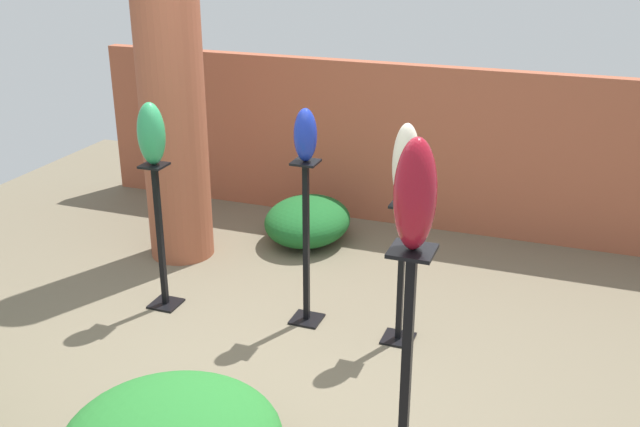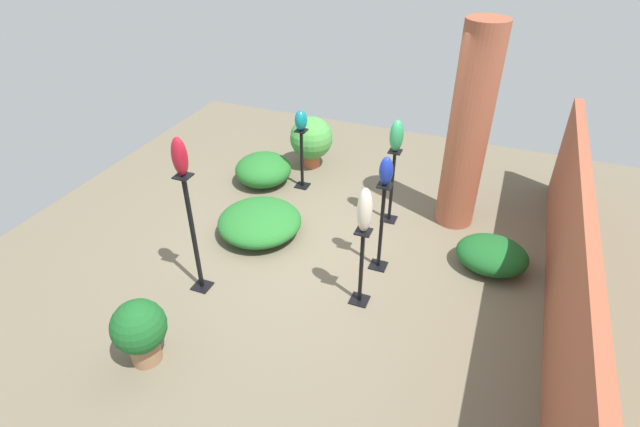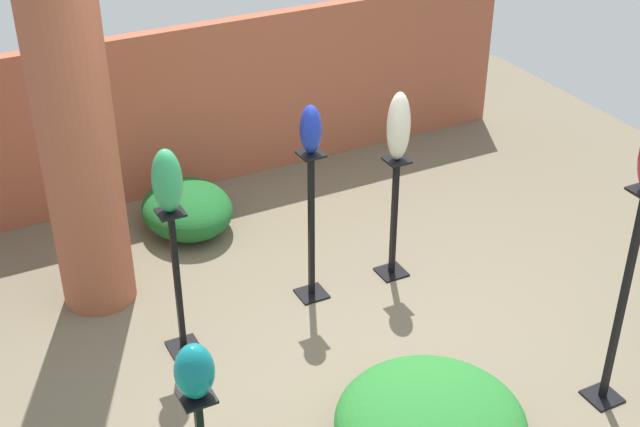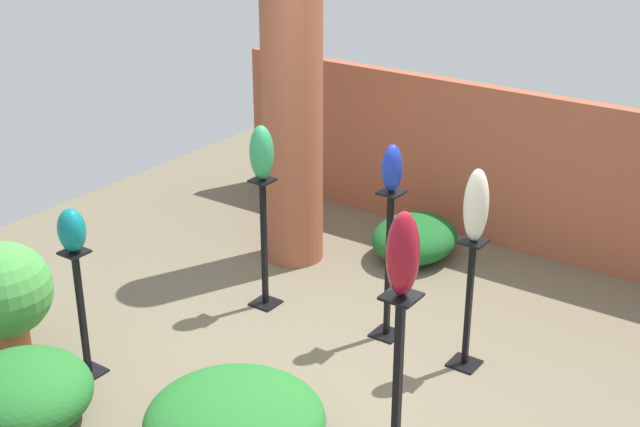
{
  "view_description": "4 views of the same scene",
  "coord_description": "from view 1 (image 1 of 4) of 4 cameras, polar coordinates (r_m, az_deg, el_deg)",
  "views": [
    {
      "loc": [
        1.56,
        -3.41,
        2.55
      ],
      "look_at": [
        0.25,
        0.15,
        1.04
      ],
      "focal_mm": 42.0,
      "sensor_mm": 36.0,
      "label": 1
    },
    {
      "loc": [
        4.5,
        1.8,
        3.86
      ],
      "look_at": [
        0.27,
        0.12,
        0.82
      ],
      "focal_mm": 28.0,
      "sensor_mm": 36.0,
      "label": 2
    },
    {
      "loc": [
        -2.37,
        -3.87,
        3.75
      ],
      "look_at": [
        -0.23,
        0.28,
        0.96
      ],
      "focal_mm": 50.0,
      "sensor_mm": 36.0,
      "label": 3
    },
    {
      "loc": [
        2.78,
        -4.16,
        3.39
      ],
      "look_at": [
        -0.15,
        0.02,
        1.2
      ],
      "focal_mm": 50.0,
      "sensor_mm": 36.0,
      "label": 4
    }
  ],
  "objects": [
    {
      "name": "art_vase_ivory",
      "position": [
        4.44,
        6.57,
        3.76
      ],
      "size": [
        0.16,
        0.15,
        0.5
      ],
      "primitive_type": "ellipsoid",
      "color": "beige",
      "rests_on": "pedestal_ivory"
    },
    {
      "name": "brick_wall_back",
      "position": [
        6.54,
        5.63,
        5.22
      ],
      "size": [
        5.6,
        0.12,
        1.41
      ],
      "primitive_type": "cube",
      "color": "#9E5138",
      "rests_on": "ground"
    },
    {
      "name": "pedestal_cobalt",
      "position": [
        4.89,
        -1.06,
        -2.87
      ],
      "size": [
        0.2,
        0.2,
        1.13
      ],
      "color": "black",
      "rests_on": "ground"
    },
    {
      "name": "foliage_bed_east",
      "position": [
        6.25,
        -0.95,
        -0.55
      ],
      "size": [
        0.7,
        0.83,
        0.37
      ],
      "primitive_type": "ellipsoid",
      "color": "#195923",
      "rests_on": "ground"
    },
    {
      "name": "ground_plane",
      "position": [
        4.53,
        -3.71,
        -12.6
      ],
      "size": [
        8.0,
        8.0,
        0.0
      ],
      "primitive_type": "plane",
      "color": "#6B604C"
    },
    {
      "name": "art_vase_jade",
      "position": [
        4.97,
        -12.73,
        5.95
      ],
      "size": [
        0.18,
        0.17,
        0.41
      ],
      "primitive_type": "ellipsoid",
      "color": "#2D9356",
      "rests_on": "pedestal_jade"
    },
    {
      "name": "art_vase_ruby",
      "position": [
        2.6,
        7.26,
        1.44
      ],
      "size": [
        0.15,
        0.16,
        0.41
      ],
      "primitive_type": "ellipsoid",
      "color": "maroon",
      "rests_on": "pedestal_ruby"
    },
    {
      "name": "pedestal_jade",
      "position": [
        5.23,
        -12.04,
        -2.25
      ],
      "size": [
        0.2,
        0.2,
        1.04
      ],
      "color": "black",
      "rests_on": "ground"
    },
    {
      "name": "pedestal_ivory",
      "position": [
        4.73,
        6.17,
        -5.09
      ],
      "size": [
        0.2,
        0.2,
        0.94
      ],
      "color": "black",
      "rests_on": "ground"
    },
    {
      "name": "brick_pillar",
      "position": [
        5.79,
        -11.24,
        8.96
      ],
      "size": [
        0.5,
        0.5,
        2.63
      ],
      "primitive_type": "cylinder",
      "color": "#9E5138",
      "rests_on": "ground"
    },
    {
      "name": "art_vase_cobalt",
      "position": [
        4.62,
        -1.12,
        6.0
      ],
      "size": [
        0.14,
        0.15,
        0.34
      ],
      "primitive_type": "ellipsoid",
      "color": "#192D9E",
      "rests_on": "pedestal_cobalt"
    }
  ]
}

